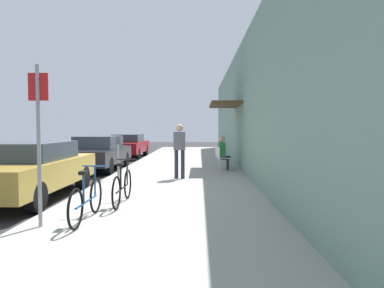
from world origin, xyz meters
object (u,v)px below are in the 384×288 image
at_px(parked_car_1, 98,152).
at_px(cafe_chair_0, 222,157).
at_px(parked_car_0, 31,169).
at_px(seated_patron_0, 223,152).
at_px(bicycle_0, 87,200).
at_px(bicycle_1, 123,187).
at_px(parking_meter, 118,154).
at_px(parked_car_2, 128,145).
at_px(cafe_chair_1, 220,155).
at_px(pedestrian_standing, 180,147).
at_px(street_sign, 39,133).

distance_m(parked_car_1, cafe_chair_0, 5.00).
bearing_deg(parked_car_1, parked_car_0, -90.00).
bearing_deg(parked_car_0, seated_patron_0, 42.30).
height_order(bicycle_0, bicycle_1, same).
xyz_separation_m(parked_car_0, bicycle_0, (2.13, -2.33, -0.24)).
relative_size(parking_meter, seated_patron_0, 1.02).
bearing_deg(parking_meter, bicycle_1, -75.17).
relative_size(parked_car_0, parked_car_2, 1.00).
xyz_separation_m(parked_car_1, cafe_chair_1, (4.90, -0.06, -0.09)).
relative_size(parked_car_2, pedestrian_standing, 2.59).
height_order(parking_meter, bicycle_0, parking_meter).
bearing_deg(street_sign, cafe_chair_1, 67.28).
height_order(parked_car_2, pedestrian_standing, pedestrian_standing).
height_order(seated_patron_0, pedestrian_standing, pedestrian_standing).
relative_size(parked_car_1, pedestrian_standing, 2.59).
bearing_deg(street_sign, parking_meter, 89.44).
height_order(parked_car_0, pedestrian_standing, pedestrian_standing).
distance_m(bicycle_1, cafe_chair_1, 6.92).
distance_m(parking_meter, seated_patron_0, 4.01).
bearing_deg(bicycle_0, parked_car_0, 132.52).
bearing_deg(parked_car_2, pedestrian_standing, -68.31).
height_order(parked_car_0, bicycle_0, parked_car_0).
bearing_deg(cafe_chair_0, parked_car_2, 126.33).
xyz_separation_m(parking_meter, cafe_chair_1, (3.35, 3.04, -0.26)).
height_order(seated_patron_0, cafe_chair_1, seated_patron_0).
relative_size(seated_patron_0, pedestrian_standing, 0.76).
bearing_deg(pedestrian_standing, bicycle_0, -105.31).
height_order(parked_car_0, cafe_chair_1, parked_car_0).
distance_m(parked_car_2, bicycle_0, 13.67).
xyz_separation_m(parked_car_0, pedestrian_standing, (3.45, 2.49, 0.40)).
relative_size(parked_car_1, cafe_chair_0, 5.06).
bearing_deg(cafe_chair_1, pedestrian_standing, -116.18).
bearing_deg(seated_patron_0, parking_meter, -148.20).
bearing_deg(parked_car_0, bicycle_1, -22.88).
bearing_deg(parked_car_2, bicycle_0, -81.01).
height_order(parking_meter, seated_patron_0, parking_meter).
bearing_deg(parked_car_2, parked_car_0, -90.00).
bearing_deg(parked_car_1, pedestrian_standing, -41.05).
relative_size(parked_car_0, bicycle_0, 2.57).
bearing_deg(seated_patron_0, bicycle_0, -112.44).
relative_size(bicycle_1, pedestrian_standing, 1.01).
bearing_deg(parked_car_2, bicycle_1, -78.61).
relative_size(parked_car_2, street_sign, 1.69).
bearing_deg(parking_meter, street_sign, -90.56).
bearing_deg(parked_car_1, cafe_chair_0, -11.41).
bearing_deg(bicycle_0, seated_patron_0, 67.56).
height_order(parking_meter, bicycle_1, parking_meter).
bearing_deg(bicycle_1, cafe_chair_1, 69.33).
bearing_deg(seated_patron_0, street_sign, -115.66).
bearing_deg(parked_car_1, cafe_chair_1, -0.69).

